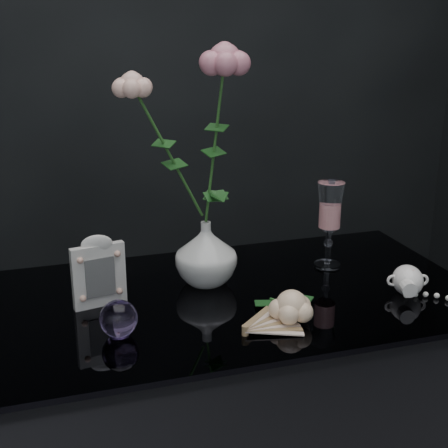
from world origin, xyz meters
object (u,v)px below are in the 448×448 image
object	(u,v)px
wine_glass	(329,225)
pearl_jar	(408,279)
vase	(206,253)
paperweight	(119,319)
loose_rose	(292,306)
picture_frame	(99,271)

from	to	relation	value
wine_glass	pearl_jar	world-z (taller)	wine_glass
vase	paperweight	world-z (taller)	vase
paperweight	pearl_jar	bearing A→B (deg)	0.79
vase	pearl_jar	size ratio (longest dim) A/B	0.62
pearl_jar	loose_rose	bearing A→B (deg)	-154.91
wine_glass	paperweight	world-z (taller)	wine_glass
wine_glass	pearl_jar	bearing A→B (deg)	-64.24
paperweight	loose_rose	xyz separation A→B (m)	(0.33, -0.04, -0.00)
wine_glass	pearl_jar	distance (m)	0.23
vase	pearl_jar	bearing A→B (deg)	-24.47
vase	pearl_jar	xyz separation A→B (m)	(0.40, -0.18, -0.04)
paperweight	loose_rose	size ratio (longest dim) A/B	0.37
picture_frame	paperweight	world-z (taller)	picture_frame
paperweight	vase	bearing A→B (deg)	40.59
paperweight	loose_rose	distance (m)	0.33
vase	paperweight	distance (m)	0.30
wine_glass	pearl_jar	xyz separation A→B (m)	(0.09, -0.20, -0.07)
vase	loose_rose	world-z (taller)	vase
vase	loose_rose	size ratio (longest dim) A/B	0.75
wine_glass	picture_frame	size ratio (longest dim) A/B	1.34
paperweight	picture_frame	bearing A→B (deg)	97.29
picture_frame	loose_rose	world-z (taller)	picture_frame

